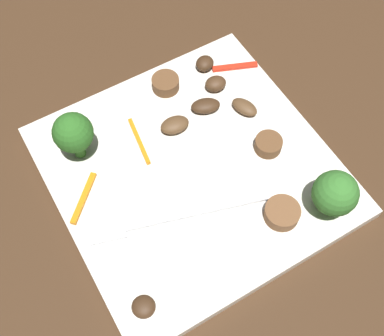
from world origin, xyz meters
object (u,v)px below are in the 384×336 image
at_px(broccoli_floret_0, 73,133).
at_px(pepper_strip_2, 84,198).
at_px(mushroom_5, 245,107).
at_px(sausage_slice_2, 282,213).
at_px(plate, 192,171).
at_px(mushroom_1, 206,106).
at_px(mushroom_3, 144,307).
at_px(mushroom_4, 205,63).
at_px(mushroom_0, 216,84).
at_px(pepper_strip_1, 235,67).
at_px(broccoli_floret_1, 335,193).
at_px(fork, 168,219).
at_px(mushroom_2, 175,125).
at_px(pepper_strip_0, 139,141).
at_px(sausage_slice_1, 166,83).
at_px(sausage_slice_0, 268,144).

xyz_separation_m(broccoli_floret_0, pepper_strip_2, (0.02, 0.05, -0.04)).
bearing_deg(mushroom_5, sausage_slice_2, 72.54).
relative_size(plate, mushroom_1, 8.53).
distance_m(mushroom_3, mushroom_4, 0.28).
bearing_deg(mushroom_0, pepper_strip_1, -159.17).
relative_size(broccoli_floret_1, mushroom_3, 2.49).
distance_m(mushroom_4, pepper_strip_2, 0.21).
height_order(mushroom_3, pepper_strip_2, mushroom_3).
distance_m(fork, mushroom_2, 0.11).
bearing_deg(fork, mushroom_0, -120.64).
bearing_deg(mushroom_5, pepper_strip_2, 2.89).
xyz_separation_m(broccoli_floret_0, pepper_strip_1, (-0.20, -0.01, -0.04)).
relative_size(broccoli_floret_0, mushroom_1, 1.86).
height_order(sausage_slice_2, mushroom_2, sausage_slice_2).
distance_m(mushroom_3, mushroom_5, 0.23).
height_order(fork, pepper_strip_0, same).
relative_size(sausage_slice_2, mushroom_1, 1.08).
xyz_separation_m(fork, broccoli_floret_0, (0.04, -0.11, 0.04)).
distance_m(broccoli_floret_0, sausage_slice_1, 0.12).
bearing_deg(pepper_strip_0, sausage_slice_2, 118.75).
xyz_separation_m(broccoli_floret_0, sausage_slice_0, (-0.17, 0.09, -0.03)).
height_order(fork, mushroom_5, mushroom_5).
height_order(plate, sausage_slice_1, sausage_slice_1).
bearing_deg(mushroom_1, plate, 48.20).
bearing_deg(mushroom_0, sausage_slice_0, 92.91).
distance_m(mushroom_1, mushroom_5, 0.04).
xyz_separation_m(pepper_strip_0, pepper_strip_1, (-0.14, -0.03, -0.00)).
height_order(sausage_slice_2, pepper_strip_0, sausage_slice_2).
bearing_deg(plate, sausage_slice_2, 117.74).
xyz_separation_m(sausage_slice_2, mushroom_5, (-0.04, -0.12, -0.00)).
bearing_deg(mushroom_4, sausage_slice_0, 90.01).
xyz_separation_m(fork, mushroom_3, (0.06, 0.06, 0.00)).
height_order(broccoli_floret_0, sausage_slice_0, broccoli_floret_0).
relative_size(sausage_slice_0, mushroom_1, 0.89).
xyz_separation_m(mushroom_1, pepper_strip_1, (-0.06, -0.03, -0.00)).
relative_size(sausage_slice_1, mushroom_1, 0.96).
bearing_deg(mushroom_1, mushroom_5, 147.78).
bearing_deg(mushroom_5, mushroom_2, -12.91).
bearing_deg(pepper_strip_1, mushroom_5, 66.92).
relative_size(fork, broccoli_floret_1, 3.32).
height_order(mushroom_4, mushroom_5, mushroom_4).
bearing_deg(mushroom_1, fork, 43.47).
distance_m(fork, pepper_strip_1, 0.20).
distance_m(plate, mushroom_4, 0.13).
distance_m(mushroom_1, pepper_strip_0, 0.08).
distance_m(mushroom_1, mushroom_3, 0.22).
relative_size(broccoli_floret_1, mushroom_1, 1.68).
xyz_separation_m(mushroom_5, pepper_strip_1, (-0.02, -0.05, -0.00)).
xyz_separation_m(mushroom_0, mushroom_5, (-0.01, 0.04, -0.00)).
relative_size(sausage_slice_1, pepper_strip_1, 0.58).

